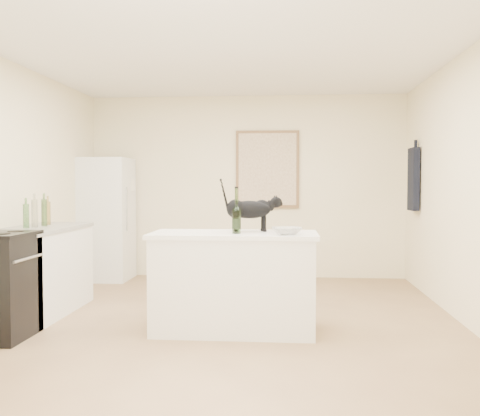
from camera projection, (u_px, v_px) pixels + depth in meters
name	position (u px, v px, depth m)	size (l,w,h in m)	color
floor	(226.00, 325.00, 5.19)	(5.50, 5.50, 0.00)	#A17F55
ceiling	(225.00, 48.00, 5.08)	(5.50, 5.50, 0.00)	white
wall_back	(247.00, 187.00, 7.87)	(4.50, 4.50, 0.00)	#FFECC5
wall_front	(156.00, 193.00, 2.40)	(4.50, 4.50, 0.00)	#FFECC5
wall_right	(473.00, 188.00, 4.95)	(5.50, 5.50, 0.00)	#FFECC5
island_base	(234.00, 284.00, 4.97)	(1.44, 0.67, 0.86)	white
island_top	(234.00, 235.00, 4.95)	(1.50, 0.70, 0.04)	white
left_cabinets	(41.00, 272.00, 5.64)	(0.60, 1.40, 0.86)	white
left_countertop	(40.00, 229.00, 5.62)	(0.62, 1.44, 0.04)	gray
fridge	(106.00, 219.00, 7.66)	(0.68, 0.68, 1.70)	white
artwork_frame	(267.00, 169.00, 7.81)	(0.90, 0.03, 1.10)	brown
artwork_canvas	(267.00, 169.00, 7.79)	(0.82, 0.00, 1.02)	beige
hanging_garment	(414.00, 179.00, 6.99)	(0.08, 0.34, 0.80)	black
black_cat	(249.00, 212.00, 5.04)	(0.52, 0.16, 0.36)	black
wine_bottle	(236.00, 213.00, 4.85)	(0.08, 0.08, 0.36)	#315823
glass_bowl	(287.00, 231.00, 4.73)	(0.26, 0.26, 0.06)	white
fridge_paper	(132.00, 185.00, 7.72)	(0.00, 0.13, 0.17)	white
counter_bottle_cluster	(38.00, 214.00, 5.62)	(0.12, 0.51, 0.28)	brown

